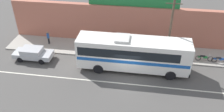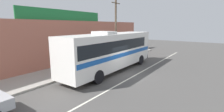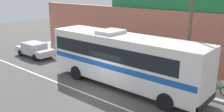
{
  "view_description": "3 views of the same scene",
  "coord_description": "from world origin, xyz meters",
  "px_view_note": "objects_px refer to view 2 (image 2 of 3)",
  "views": [
    {
      "loc": [
        1.37,
        -18.84,
        15.3
      ],
      "look_at": [
        -1.76,
        2.05,
        1.23
      ],
      "focal_mm": 38.33,
      "sensor_mm": 36.0,
      "label": 1
    },
    {
      "loc": [
        -11.73,
        -6.84,
        4.3
      ],
      "look_at": [
        1.49,
        2.42,
        1.2
      ],
      "focal_mm": 25.7,
      "sensor_mm": 36.0,
      "label": 2
    },
    {
      "loc": [
        10.19,
        -10.81,
        6.65
      ],
      "look_at": [
        -1.01,
        2.26,
        1.78
      ],
      "focal_mm": 39.7,
      "sensor_mm": 36.0,
      "label": 3
    }
  ],
  "objects_px": {
    "motorcycle_orange": "(128,52)",
    "pedestrian_by_curb": "(92,53)",
    "intercity_bus": "(111,50)",
    "utility_pole": "(116,29)",
    "pedestrian_far_left": "(91,55)",
    "motorcycle_purple": "(119,54)",
    "motorcycle_black": "(135,50)"
  },
  "relations": [
    {
      "from": "intercity_bus",
      "to": "motorcycle_black",
      "type": "bearing_deg",
      "value": 14.09
    },
    {
      "from": "utility_pole",
      "to": "pedestrian_far_left",
      "type": "bearing_deg",
      "value": 160.9
    },
    {
      "from": "motorcycle_orange",
      "to": "pedestrian_by_curb",
      "type": "height_order",
      "value": "pedestrian_by_curb"
    },
    {
      "from": "utility_pole",
      "to": "pedestrian_far_left",
      "type": "xyz_separation_m",
      "value": [
        -3.21,
        1.11,
        -2.74
      ]
    },
    {
      "from": "pedestrian_by_curb",
      "to": "pedestrian_far_left",
      "type": "bearing_deg",
      "value": -145.8
    },
    {
      "from": "utility_pole",
      "to": "intercity_bus",
      "type": "bearing_deg",
      "value": -151.96
    },
    {
      "from": "motorcycle_orange",
      "to": "pedestrian_by_curb",
      "type": "relative_size",
      "value": 1.11
    },
    {
      "from": "utility_pole",
      "to": "motorcycle_purple",
      "type": "height_order",
      "value": "utility_pole"
    },
    {
      "from": "intercity_bus",
      "to": "motorcycle_purple",
      "type": "xyz_separation_m",
      "value": [
        5.36,
        2.52,
        -1.5
      ]
    },
    {
      "from": "intercity_bus",
      "to": "motorcycle_black",
      "type": "xyz_separation_m",
      "value": [
        9.5,
        2.38,
        -1.5
      ]
    },
    {
      "from": "utility_pole",
      "to": "motorcycle_orange",
      "type": "bearing_deg",
      "value": 7.59
    },
    {
      "from": "motorcycle_purple",
      "to": "motorcycle_orange",
      "type": "height_order",
      "value": "same"
    },
    {
      "from": "motorcycle_purple",
      "to": "motorcycle_black",
      "type": "relative_size",
      "value": 0.95
    },
    {
      "from": "motorcycle_black",
      "to": "pedestrian_by_curb",
      "type": "bearing_deg",
      "value": 169.62
    },
    {
      "from": "motorcycle_purple",
      "to": "pedestrian_far_left",
      "type": "distance_m",
      "value": 4.97
    },
    {
      "from": "intercity_bus",
      "to": "motorcycle_black",
      "type": "height_order",
      "value": "intercity_bus"
    },
    {
      "from": "intercity_bus",
      "to": "motorcycle_orange",
      "type": "relative_size",
      "value": 6.0
    },
    {
      "from": "pedestrian_by_curb",
      "to": "utility_pole",
      "type": "bearing_deg",
      "value": -42.29
    },
    {
      "from": "motorcycle_purple",
      "to": "pedestrian_far_left",
      "type": "height_order",
      "value": "pedestrian_far_left"
    },
    {
      "from": "intercity_bus",
      "to": "motorcycle_purple",
      "type": "relative_size",
      "value": 6.28
    },
    {
      "from": "intercity_bus",
      "to": "utility_pole",
      "type": "bearing_deg",
      "value": 28.04
    },
    {
      "from": "motorcycle_purple",
      "to": "intercity_bus",
      "type": "bearing_deg",
      "value": -154.76
    },
    {
      "from": "motorcycle_purple",
      "to": "pedestrian_by_curb",
      "type": "distance_m",
      "value": 4.03
    },
    {
      "from": "intercity_bus",
      "to": "pedestrian_by_curb",
      "type": "relative_size",
      "value": 6.68
    },
    {
      "from": "intercity_bus",
      "to": "pedestrian_by_curb",
      "type": "bearing_deg",
      "value": 67.47
    },
    {
      "from": "utility_pole",
      "to": "motorcycle_orange",
      "type": "height_order",
      "value": "utility_pole"
    },
    {
      "from": "intercity_bus",
      "to": "motorcycle_purple",
      "type": "distance_m",
      "value": 6.11
    },
    {
      "from": "intercity_bus",
      "to": "pedestrian_by_curb",
      "type": "height_order",
      "value": "intercity_bus"
    },
    {
      "from": "motorcycle_purple",
      "to": "pedestrian_far_left",
      "type": "bearing_deg",
      "value": 173.78
    },
    {
      "from": "pedestrian_far_left",
      "to": "pedestrian_by_curb",
      "type": "xyz_separation_m",
      "value": [
        1.14,
        0.77,
        -0.01
      ]
    },
    {
      "from": "utility_pole",
      "to": "pedestrian_far_left",
      "type": "relative_size",
      "value": 4.17
    },
    {
      "from": "motorcycle_black",
      "to": "motorcycle_purple",
      "type": "bearing_deg",
      "value": 178.04
    }
  ]
}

